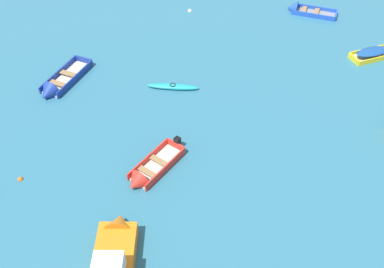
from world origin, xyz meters
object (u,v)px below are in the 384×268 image
at_px(motor_launch_orange_midfield_left, 112,264).
at_px(mooring_buoy_between_boats_right, 20,179).
at_px(rowboat_yellow_back_row_center, 379,52).
at_px(rowboat_deep_blue_near_camera, 56,87).
at_px(mooring_buoy_far_field, 190,11).
at_px(rowboat_red_back_row_left, 147,174).
at_px(kayak_turquoise_midfield_right, 173,87).
at_px(rowboat_blue_distant_center, 301,10).

xyz_separation_m(motor_launch_orange_midfield_left, mooring_buoy_between_boats_right, (-4.77, 5.75, -0.55)).
bearing_deg(rowboat_yellow_back_row_center, mooring_buoy_between_boats_right, -160.08).
relative_size(rowboat_deep_blue_near_camera, mooring_buoy_far_field, 13.45).
bearing_deg(mooring_buoy_between_boats_right, motor_launch_orange_midfield_left, -50.36).
distance_m(rowboat_deep_blue_near_camera, mooring_buoy_far_field, 13.39).
height_order(rowboat_red_back_row_left, mooring_buoy_far_field, rowboat_red_back_row_left).
bearing_deg(mooring_buoy_far_field, rowboat_red_back_row_left, -104.41).
height_order(kayak_turquoise_midfield_right, mooring_buoy_far_field, kayak_turquoise_midfield_right).
xyz_separation_m(rowboat_deep_blue_near_camera, motor_launch_orange_midfield_left, (3.65, -13.16, 0.34)).
xyz_separation_m(rowboat_yellow_back_row_center, mooring_buoy_between_boats_right, (-23.19, -8.41, -0.28)).
bearing_deg(kayak_turquoise_midfield_right, rowboat_deep_blue_near_camera, 173.24).
xyz_separation_m(rowboat_blue_distant_center, rowboat_red_back_row_left, (-13.30, -15.91, 0.04)).
bearing_deg(mooring_buoy_far_field, motor_launch_orange_midfield_left, -105.30).
relative_size(kayak_turquoise_midfield_right, rowboat_yellow_back_row_center, 0.94).
relative_size(rowboat_blue_distant_center, rowboat_red_back_row_left, 1.16).
xyz_separation_m(rowboat_yellow_back_row_center, mooring_buoy_far_field, (-12.32, 8.17, -0.28)).
bearing_deg(mooring_buoy_between_boats_right, kayak_turquoise_midfield_right, 37.56).
distance_m(rowboat_yellow_back_row_center, rowboat_red_back_row_left, 19.03).
height_order(rowboat_deep_blue_near_camera, mooring_buoy_far_field, rowboat_deep_blue_near_camera).
distance_m(rowboat_yellow_back_row_center, mooring_buoy_far_field, 14.78).
bearing_deg(mooring_buoy_far_field, mooring_buoy_between_boats_right, -123.27).
relative_size(kayak_turquoise_midfield_right, rowboat_deep_blue_near_camera, 0.73).
xyz_separation_m(rowboat_blue_distant_center, mooring_buoy_between_boats_right, (-19.76, -15.27, -0.17)).
distance_m(rowboat_blue_distant_center, motor_launch_orange_midfield_left, 25.82).
height_order(rowboat_blue_distant_center, rowboat_red_back_row_left, rowboat_blue_distant_center).
xyz_separation_m(rowboat_red_back_row_left, mooring_buoy_between_boats_right, (-6.45, 0.64, -0.21)).
distance_m(rowboat_deep_blue_near_camera, motor_launch_orange_midfield_left, 13.66).
height_order(mooring_buoy_between_boats_right, mooring_buoy_far_field, mooring_buoy_far_field).
relative_size(kayak_turquoise_midfield_right, mooring_buoy_far_field, 9.85).
bearing_deg(rowboat_yellow_back_row_center, rowboat_blue_distant_center, 116.60).
distance_m(rowboat_blue_distant_center, mooring_buoy_far_field, 8.98).
height_order(rowboat_deep_blue_near_camera, motor_launch_orange_midfield_left, motor_launch_orange_midfield_left).
xyz_separation_m(rowboat_deep_blue_near_camera, mooring_buoy_between_boats_right, (-1.12, -7.41, -0.21)).
height_order(kayak_turquoise_midfield_right, rowboat_deep_blue_near_camera, rowboat_deep_blue_near_camera).
distance_m(rowboat_deep_blue_near_camera, rowboat_red_back_row_left, 9.65).
bearing_deg(motor_launch_orange_midfield_left, mooring_buoy_far_field, 74.70).
distance_m(kayak_turquoise_midfield_right, rowboat_red_back_row_left, 7.46).
height_order(rowboat_yellow_back_row_center, rowboat_deep_blue_near_camera, rowboat_deep_blue_near_camera).
bearing_deg(rowboat_red_back_row_left, rowboat_deep_blue_near_camera, 123.54).
xyz_separation_m(kayak_turquoise_midfield_right, rowboat_deep_blue_near_camera, (-7.38, 0.87, 0.06)).
relative_size(rowboat_yellow_back_row_center, mooring_buoy_between_boats_right, 12.79).
height_order(kayak_turquoise_midfield_right, rowboat_blue_distant_center, rowboat_blue_distant_center).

